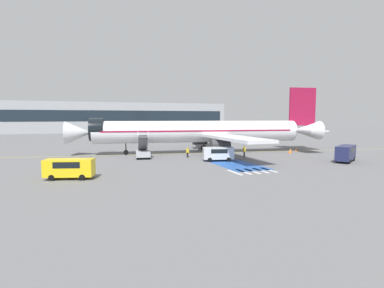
% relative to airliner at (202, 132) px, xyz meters
% --- Properties ---
extents(ground_plane, '(600.00, 600.00, 0.00)m').
position_rel_airliner_xyz_m(ground_plane, '(-1.90, 1.09, -3.92)').
color(ground_plane, slate).
extents(apron_leadline_yellow, '(79.91, 13.34, 0.01)m').
position_rel_airliner_xyz_m(apron_leadline_yellow, '(-0.69, 0.11, -3.91)').
color(apron_leadline_yellow, gold).
rests_on(apron_leadline_yellow, ground_plane).
extents(apron_stand_patch_blue, '(5.30, 11.04, 0.01)m').
position_rel_airliner_xyz_m(apron_stand_patch_blue, '(-0.69, -13.68, -3.91)').
color(apron_stand_patch_blue, '#2856A8').
rests_on(apron_stand_patch_blue, ground_plane).
extents(apron_walkway_bar_0, '(0.44, 3.60, 0.01)m').
position_rel_airliner_xyz_m(apron_walkway_bar_0, '(-3.69, -19.04, -3.91)').
color(apron_walkway_bar_0, silver).
rests_on(apron_walkway_bar_0, ground_plane).
extents(apron_walkway_bar_1, '(0.44, 3.60, 0.01)m').
position_rel_airliner_xyz_m(apron_walkway_bar_1, '(-2.49, -19.04, -3.91)').
color(apron_walkway_bar_1, silver).
rests_on(apron_walkway_bar_1, ground_plane).
extents(apron_walkway_bar_2, '(0.44, 3.60, 0.01)m').
position_rel_airliner_xyz_m(apron_walkway_bar_2, '(-1.29, -19.04, -3.91)').
color(apron_walkway_bar_2, silver).
rests_on(apron_walkway_bar_2, ground_plane).
extents(apron_walkway_bar_3, '(0.44, 3.60, 0.01)m').
position_rel_airliner_xyz_m(apron_walkway_bar_3, '(-0.09, -19.04, -3.91)').
color(apron_walkway_bar_3, silver).
rests_on(apron_walkway_bar_3, ground_plane).
extents(apron_walkway_bar_4, '(0.44, 3.60, 0.01)m').
position_rel_airliner_xyz_m(apron_walkway_bar_4, '(1.11, -19.04, -3.91)').
color(apron_walkway_bar_4, silver).
rests_on(apron_walkway_bar_4, ground_plane).
extents(airliner, '(47.01, 35.09, 12.16)m').
position_rel_airliner_xyz_m(airliner, '(0.00, 0.00, 0.00)').
color(airliner, silver).
rests_on(airliner, ground_plane).
extents(boarding_stairs_forward, '(2.95, 5.47, 4.36)m').
position_rel_airliner_xyz_m(boarding_stairs_forward, '(-11.44, -2.66, -2.88)').
color(boarding_stairs_forward, '#ADB2BA').
rests_on(boarding_stairs_forward, ground_plane).
extents(fuel_tanker, '(9.25, 2.76, 3.54)m').
position_rel_airliner_xyz_m(fuel_tanker, '(7.85, 24.23, -2.13)').
color(fuel_tanker, '#38383D').
rests_on(fuel_tanker, ground_plane).
extents(service_van_0, '(5.48, 4.37, 2.38)m').
position_rel_airliner_xyz_m(service_van_0, '(15.64, -17.25, -2.51)').
color(service_van_0, '#1E234C').
rests_on(service_van_0, ground_plane).
extents(service_van_1, '(4.82, 2.93, 2.05)m').
position_rel_airliner_xyz_m(service_van_1, '(-1.53, -9.96, -2.69)').
color(service_van_1, silver).
rests_on(service_van_1, ground_plane).
extents(service_van_2, '(5.33, 3.20, 2.14)m').
position_rel_airliner_xyz_m(service_van_2, '(-21.97, -16.26, -2.64)').
color(service_van_2, yellow).
rests_on(service_van_2, ground_plane).
extents(ground_crew_0, '(0.45, 0.28, 1.64)m').
position_rel_airliner_xyz_m(ground_crew_0, '(-4.55, -4.72, -2.98)').
color(ground_crew_0, black).
rests_on(ground_crew_0, ground_plane).
extents(ground_crew_1, '(0.48, 0.36, 1.76)m').
position_rel_airliner_xyz_m(ground_crew_1, '(4.59, -7.12, -2.90)').
color(ground_crew_1, '#2D2D33').
rests_on(ground_crew_1, ground_plane).
extents(traffic_cone_0, '(0.58, 0.58, 0.64)m').
position_rel_airliner_xyz_m(traffic_cone_0, '(18.25, -3.46, -3.60)').
color(traffic_cone_0, orange).
rests_on(traffic_cone_0, ground_plane).
extents(traffic_cone_1, '(0.56, 0.56, 0.62)m').
position_rel_airliner_xyz_m(traffic_cone_1, '(16.19, -4.22, -3.61)').
color(traffic_cone_1, orange).
rests_on(traffic_cone_1, ground_plane).
extents(traffic_cone_2, '(0.60, 0.60, 0.66)m').
position_rel_airliner_xyz_m(traffic_cone_2, '(14.86, -5.81, -3.59)').
color(traffic_cone_2, orange).
rests_on(traffic_cone_2, ground_plane).
extents(terminal_building, '(108.00, 12.10, 12.73)m').
position_rel_airliner_xyz_m(terminal_building, '(-9.99, 85.39, 2.45)').
color(terminal_building, '#9EA3A8').
rests_on(terminal_building, ground_plane).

